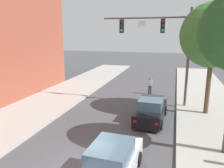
# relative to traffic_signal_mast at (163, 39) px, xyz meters

# --- Properties ---
(ground_plane) EXTENTS (120.00, 120.00, 0.00)m
(ground_plane) POSITION_rel_traffic_signal_mast_xyz_m (-2.67, -9.78, -5.35)
(ground_plane) COLOR #4C4C51
(traffic_signal_mast) EXTENTS (6.81, 0.38, 7.50)m
(traffic_signal_mast) POSITION_rel_traffic_signal_mast_xyz_m (0.00, 0.00, 0.00)
(traffic_signal_mast) COLOR #514C47
(traffic_signal_mast) RESTS_ON sidewalk_right
(car_lead_black) EXTENTS (1.98, 4.31, 1.60)m
(car_lead_black) POSITION_rel_traffic_signal_mast_xyz_m (-0.36, -3.52, -4.63)
(car_lead_black) COLOR black
(car_lead_black) RESTS_ON ground
(car_following_white) EXTENTS (1.95, 4.30, 1.60)m
(car_following_white) POSITION_rel_traffic_signal_mast_xyz_m (-1.16, -10.21, -4.63)
(car_following_white) COLOR silver
(car_following_white) RESTS_ON ground
(pedestrian_crossing_road) EXTENTS (0.36, 0.22, 1.64)m
(pedestrian_crossing_road) POSITION_rel_traffic_signal_mast_xyz_m (-1.20, 3.10, -4.44)
(pedestrian_crossing_road) COLOR #333338
(pedestrian_crossing_road) RESTS_ON ground
(street_tree_second) EXTENTS (4.39, 4.39, 7.72)m
(street_tree_second) POSITION_rel_traffic_signal_mast_xyz_m (3.35, -1.34, 0.30)
(street_tree_second) COLOR brown
(street_tree_second) RESTS_ON sidewalk_right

